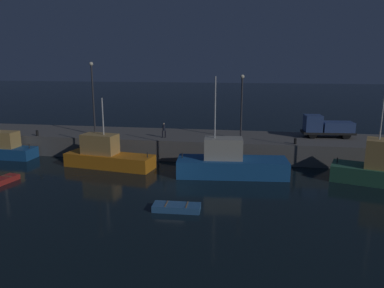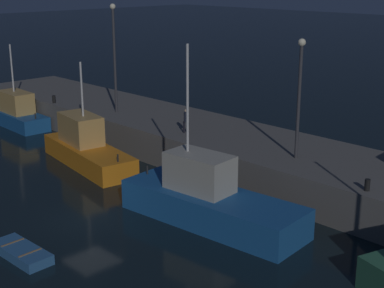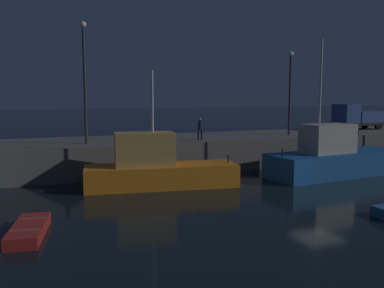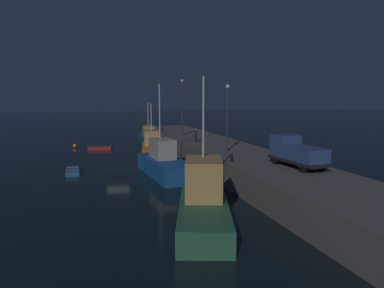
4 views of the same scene
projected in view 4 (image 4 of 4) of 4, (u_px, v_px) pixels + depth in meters
ground_plane at (118, 168)px, 39.66m from camera, size 320.00×320.00×0.00m
pier_quay at (219, 153)px, 42.93m from camera, size 59.04×7.59×2.26m
fishing_trawler_red at (164, 163)px, 36.20m from camera, size 10.60×4.25×9.33m
fishing_boat_blue at (152, 146)px, 48.53m from camera, size 9.56×4.00×7.10m
fishing_boat_white at (148, 136)px, 61.79m from camera, size 8.48×2.66×7.04m
fishing_boat_orange at (203, 201)px, 22.51m from camera, size 10.99×5.97×9.31m
dinghy_orange_near at (73, 171)px, 36.92m from camera, size 3.51×1.45×0.52m
rowboat_white_mid at (100, 148)px, 53.75m from camera, size 1.83×3.67×0.51m
mooring_buoy_near at (75, 146)px, 55.65m from camera, size 0.63×0.63×0.63m
lamp_post_west at (182, 103)px, 52.58m from camera, size 0.44×0.44×8.32m
lamp_post_east at (227, 112)px, 36.69m from camera, size 0.44×0.44×7.00m
utility_truck at (296, 152)px, 28.75m from camera, size 5.82×2.42×2.51m
dockworker at (196, 134)px, 45.00m from camera, size 0.43×0.38×1.67m
bollard_west at (162, 130)px, 58.64m from camera, size 0.28×0.28×0.65m
bollard_central at (232, 158)px, 31.27m from camera, size 0.28×0.28×0.61m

